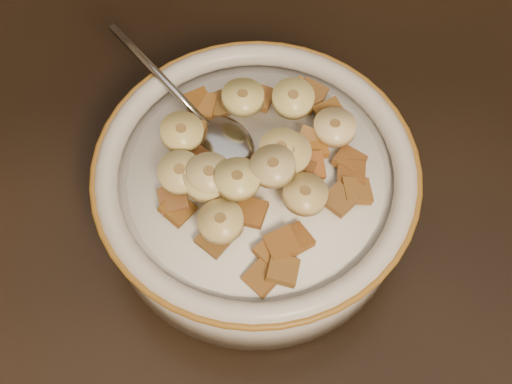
# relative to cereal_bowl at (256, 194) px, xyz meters

# --- Properties ---
(cereal_bowl) EXTENTS (0.23, 0.23, 0.05)m
(cereal_bowl) POSITION_rel_cereal_bowl_xyz_m (0.00, 0.00, 0.00)
(cereal_bowl) COLOR beige
(cereal_bowl) RESTS_ON table
(milk) EXTENTS (0.19, 0.19, 0.00)m
(milk) POSITION_rel_cereal_bowl_xyz_m (0.00, 0.00, 0.03)
(milk) COLOR white
(milk) RESTS_ON cereal_bowl
(spoon) EXTENTS (0.07, 0.07, 0.01)m
(spoon) POSITION_rel_cereal_bowl_xyz_m (-0.03, 0.02, 0.03)
(spoon) COLOR gray
(spoon) RESTS_ON cereal_bowl
(cereal_square_0) EXTENTS (0.03, 0.03, 0.01)m
(cereal_square_0) POSITION_rel_cereal_bowl_xyz_m (-0.05, 0.05, 0.03)
(cereal_square_0) COLOR brown
(cereal_square_0) RESTS_ON milk
(cereal_square_1) EXTENTS (0.03, 0.03, 0.01)m
(cereal_square_1) POSITION_rel_cereal_bowl_xyz_m (0.07, 0.02, 0.03)
(cereal_square_1) COLOR brown
(cereal_square_1) RESTS_ON milk
(cereal_square_2) EXTENTS (0.03, 0.03, 0.01)m
(cereal_square_2) POSITION_rel_cereal_bowl_xyz_m (0.02, -0.06, 0.03)
(cereal_square_2) COLOR #965620
(cereal_square_2) RESTS_ON milk
(cereal_square_3) EXTENTS (0.02, 0.02, 0.01)m
(cereal_square_3) POSITION_rel_cereal_bowl_xyz_m (0.00, -0.04, 0.04)
(cereal_square_3) COLOR brown
(cereal_square_3) RESTS_ON milk
(cereal_square_4) EXTENTS (0.03, 0.03, 0.01)m
(cereal_square_4) POSITION_rel_cereal_bowl_xyz_m (-0.04, -0.00, 0.04)
(cereal_square_4) COLOR brown
(cereal_square_4) RESTS_ON milk
(cereal_square_5) EXTENTS (0.03, 0.03, 0.01)m
(cereal_square_5) POSITION_rel_cereal_bowl_xyz_m (0.07, -0.00, 0.04)
(cereal_square_5) COLOR brown
(cereal_square_5) RESTS_ON milk
(cereal_square_6) EXTENTS (0.03, 0.03, 0.01)m
(cereal_square_6) POSITION_rel_cereal_bowl_xyz_m (0.04, 0.03, 0.04)
(cereal_square_6) COLOR #99551A
(cereal_square_6) RESTS_ON milk
(cereal_square_7) EXTENTS (0.02, 0.02, 0.01)m
(cereal_square_7) POSITION_rel_cereal_bowl_xyz_m (0.03, -0.07, 0.04)
(cereal_square_7) COLOR brown
(cereal_square_7) RESTS_ON milk
(cereal_square_8) EXTENTS (0.02, 0.02, 0.01)m
(cereal_square_8) POSITION_rel_cereal_bowl_xyz_m (0.07, 0.01, 0.03)
(cereal_square_8) COLOR brown
(cereal_square_8) RESTS_ON milk
(cereal_square_9) EXTENTS (0.03, 0.03, 0.01)m
(cereal_square_9) POSITION_rel_cereal_bowl_xyz_m (0.04, 0.01, 0.04)
(cereal_square_9) COLOR #945222
(cereal_square_9) RESTS_ON milk
(cereal_square_10) EXTENTS (0.03, 0.03, 0.01)m
(cereal_square_10) POSITION_rel_cereal_bowl_xyz_m (-0.05, -0.04, 0.03)
(cereal_square_10) COLOR brown
(cereal_square_10) RESTS_ON milk
(cereal_square_11) EXTENTS (0.03, 0.03, 0.01)m
(cereal_square_11) POSITION_rel_cereal_bowl_xyz_m (0.03, -0.06, 0.04)
(cereal_square_11) COLOR brown
(cereal_square_11) RESTS_ON milk
(cereal_square_12) EXTENTS (0.02, 0.02, 0.01)m
(cereal_square_12) POSITION_rel_cereal_bowl_xyz_m (0.04, 0.03, 0.04)
(cereal_square_12) COLOR brown
(cereal_square_12) RESTS_ON milk
(cereal_square_13) EXTENTS (0.02, 0.02, 0.01)m
(cereal_square_13) POSITION_rel_cereal_bowl_xyz_m (0.03, -0.00, 0.05)
(cereal_square_13) COLOR brown
(cereal_square_13) RESTS_ON milk
(cereal_square_14) EXTENTS (0.02, 0.02, 0.01)m
(cereal_square_14) POSITION_rel_cereal_bowl_xyz_m (-0.01, 0.07, 0.03)
(cereal_square_14) COLOR #9D6124
(cereal_square_14) RESTS_ON milk
(cereal_square_15) EXTENTS (0.03, 0.03, 0.01)m
(cereal_square_15) POSITION_rel_cereal_bowl_xyz_m (0.02, 0.01, 0.05)
(cereal_square_15) COLOR brown
(cereal_square_15) RESTS_ON milk
(cereal_square_16) EXTENTS (0.02, 0.02, 0.01)m
(cereal_square_16) POSITION_rel_cereal_bowl_xyz_m (-0.05, 0.05, 0.03)
(cereal_square_16) COLOR brown
(cereal_square_16) RESTS_ON milk
(cereal_square_17) EXTENTS (0.03, 0.03, 0.01)m
(cereal_square_17) POSITION_rel_cereal_bowl_xyz_m (0.05, 0.06, 0.04)
(cereal_square_17) COLOR brown
(cereal_square_17) RESTS_ON milk
(cereal_square_18) EXTENTS (0.02, 0.02, 0.01)m
(cereal_square_18) POSITION_rel_cereal_bowl_xyz_m (0.05, 0.05, 0.04)
(cereal_square_18) COLOR brown
(cereal_square_18) RESTS_ON milk
(cereal_square_19) EXTENTS (0.03, 0.03, 0.01)m
(cereal_square_19) POSITION_rel_cereal_bowl_xyz_m (0.04, -0.05, 0.03)
(cereal_square_19) COLOR #955526
(cereal_square_19) RESTS_ON milk
(cereal_square_20) EXTENTS (0.03, 0.03, 0.01)m
(cereal_square_20) POSITION_rel_cereal_bowl_xyz_m (-0.05, -0.03, 0.04)
(cereal_square_20) COLOR brown
(cereal_square_20) RESTS_ON milk
(cereal_square_21) EXTENTS (0.03, 0.03, 0.01)m
(cereal_square_21) POSITION_rel_cereal_bowl_xyz_m (0.06, -0.01, 0.04)
(cereal_square_21) COLOR brown
(cereal_square_21) RESTS_ON milk
(cereal_square_22) EXTENTS (0.03, 0.03, 0.01)m
(cereal_square_22) POSITION_rel_cereal_bowl_xyz_m (0.02, 0.07, 0.03)
(cereal_square_22) COLOR #915F2B
(cereal_square_22) RESTS_ON milk
(cereal_square_23) EXTENTS (0.03, 0.03, 0.01)m
(cereal_square_23) POSITION_rel_cereal_bowl_xyz_m (-0.05, -0.02, 0.04)
(cereal_square_23) COLOR brown
(cereal_square_23) RESTS_ON milk
(cereal_square_24) EXTENTS (0.03, 0.03, 0.01)m
(cereal_square_24) POSITION_rel_cereal_bowl_xyz_m (0.02, -0.08, 0.03)
(cereal_square_24) COLOR brown
(cereal_square_24) RESTS_ON milk
(cereal_square_25) EXTENTS (0.03, 0.03, 0.01)m
(cereal_square_25) POSITION_rel_cereal_bowl_xyz_m (-0.02, -0.06, 0.03)
(cereal_square_25) COLOR brown
(cereal_square_25) RESTS_ON milk
(cereal_square_26) EXTENTS (0.03, 0.03, 0.01)m
(cereal_square_26) POSITION_rel_cereal_bowl_xyz_m (0.03, 0.07, 0.03)
(cereal_square_26) COLOR brown
(cereal_square_26) RESTS_ON milk
(cereal_square_27) EXTENTS (0.02, 0.02, 0.01)m
(cereal_square_27) POSITION_rel_cereal_bowl_xyz_m (0.02, 0.07, 0.03)
(cereal_square_27) COLOR #9A6622
(cereal_square_27) RESTS_ON milk
(cereal_square_28) EXTENTS (0.03, 0.03, 0.01)m
(cereal_square_28) POSITION_rel_cereal_bowl_xyz_m (-0.04, 0.05, 0.03)
(cereal_square_28) COLOR brown
(cereal_square_28) RESTS_ON milk
(cereal_square_29) EXTENTS (0.02, 0.02, 0.01)m
(cereal_square_29) POSITION_rel_cereal_bowl_xyz_m (-0.05, 0.02, 0.04)
(cereal_square_29) COLOR brown
(cereal_square_29) RESTS_ON milk
(banana_slice_0) EXTENTS (0.04, 0.04, 0.01)m
(banana_slice_0) POSITION_rel_cereal_bowl_xyz_m (0.02, 0.00, 0.06)
(banana_slice_0) COLOR tan
(banana_slice_0) RESTS_ON milk
(banana_slice_1) EXTENTS (0.03, 0.03, 0.01)m
(banana_slice_1) POSITION_rel_cereal_bowl_xyz_m (-0.01, -0.05, 0.05)
(banana_slice_1) COLOR #D7C275
(banana_slice_1) RESTS_ON milk
(banana_slice_2) EXTENTS (0.04, 0.04, 0.01)m
(banana_slice_2) POSITION_rel_cereal_bowl_xyz_m (0.02, 0.05, 0.05)
(banana_slice_2) COLOR #E8D784
(banana_slice_2) RESTS_ON milk
(banana_slice_3) EXTENTS (0.04, 0.04, 0.01)m
(banana_slice_3) POSITION_rel_cereal_bowl_xyz_m (0.05, 0.04, 0.04)
(banana_slice_3) COLOR beige
(banana_slice_3) RESTS_ON milk
(banana_slice_4) EXTENTS (0.04, 0.04, 0.01)m
(banana_slice_4) POSITION_rel_cereal_bowl_xyz_m (-0.03, -0.02, 0.06)
(banana_slice_4) COLOR beige
(banana_slice_4) RESTS_ON milk
(banana_slice_5) EXTENTS (0.04, 0.04, 0.01)m
(banana_slice_5) POSITION_rel_cereal_bowl_xyz_m (-0.05, -0.02, 0.05)
(banana_slice_5) COLOR tan
(banana_slice_5) RESTS_ON milk
(banana_slice_6) EXTENTS (0.04, 0.04, 0.01)m
(banana_slice_6) POSITION_rel_cereal_bowl_xyz_m (0.02, 0.01, 0.06)
(banana_slice_6) COLOR #E8D77D
(banana_slice_6) RESTS_ON milk
(banana_slice_7) EXTENTS (0.04, 0.04, 0.01)m
(banana_slice_7) POSITION_rel_cereal_bowl_xyz_m (-0.01, -0.02, 0.06)
(banana_slice_7) COLOR #E6DC85
(banana_slice_7) RESTS_ON milk
(banana_slice_8) EXTENTS (0.04, 0.04, 0.01)m
(banana_slice_8) POSITION_rel_cereal_bowl_xyz_m (-0.06, 0.01, 0.05)
(banana_slice_8) COLOR #EAD77A
(banana_slice_8) RESTS_ON milk
(banana_slice_9) EXTENTS (0.04, 0.04, 0.01)m
(banana_slice_9) POSITION_rel_cereal_bowl_xyz_m (-0.03, -0.02, 0.05)
(banana_slice_9) COLOR #CEC075
(banana_slice_9) RESTS_ON milk
(banana_slice_10) EXTENTS (0.04, 0.04, 0.01)m
(banana_slice_10) POSITION_rel_cereal_bowl_xyz_m (0.01, -0.01, 0.06)
(banana_slice_10) COLOR #CEBF87
(banana_slice_10) RESTS_ON milk
(banana_slice_11) EXTENTS (0.04, 0.04, 0.01)m
(banana_slice_11) POSITION_rel_cereal_bowl_xyz_m (-0.02, 0.05, 0.05)
(banana_slice_11) COLOR #CFC364
(banana_slice_11) RESTS_ON milk
(banana_slice_12) EXTENTS (0.04, 0.04, 0.01)m
(banana_slice_12) POSITION_rel_cereal_bowl_xyz_m (0.04, -0.02, 0.05)
(banana_slice_12) COLOR #D8BA78
(banana_slice_12) RESTS_ON milk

